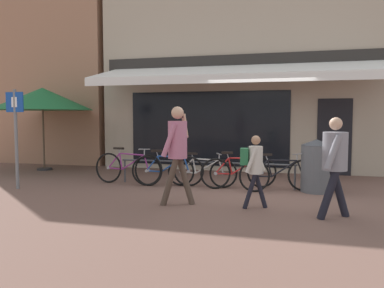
% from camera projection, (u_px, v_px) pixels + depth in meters
% --- Properties ---
extents(ground_plane, '(160.00, 160.00, 0.00)m').
position_uv_depth(ground_plane, '(255.00, 192.00, 8.03)').
color(ground_plane, brown).
extents(shop_front, '(8.67, 4.89, 6.00)m').
position_uv_depth(shop_front, '(246.00, 74.00, 12.19)').
color(shop_front, tan).
rests_on(shop_front, ground_plane).
extents(neighbour_building, '(5.29, 4.00, 7.38)m').
position_uv_depth(neighbour_building, '(62.00, 63.00, 14.46)').
color(neighbour_building, '#9E7056').
rests_on(neighbour_building, ground_plane).
extents(bike_rack_rail, '(4.13, 0.04, 0.57)m').
position_uv_depth(bike_rack_rail, '(205.00, 165.00, 8.66)').
color(bike_rack_rail, '#47494F').
rests_on(bike_rack_rail, ground_plane).
extents(bicycle_purple, '(1.82, 0.52, 0.88)m').
position_uv_depth(bicycle_purple, '(128.00, 168.00, 8.89)').
color(bicycle_purple, black).
rests_on(bicycle_purple, ground_plane).
extents(bicycle_blue, '(1.67, 0.52, 0.84)m').
position_uv_depth(bicycle_blue, '(167.00, 170.00, 8.63)').
color(bicycle_blue, black).
rests_on(bicycle_blue, ground_plane).
extents(bicycle_silver, '(1.64, 0.52, 0.81)m').
position_uv_depth(bicycle_silver, '(202.00, 171.00, 8.60)').
color(bicycle_silver, black).
rests_on(bicycle_silver, ground_plane).
extents(bicycle_red, '(1.65, 0.78, 0.83)m').
position_uv_depth(bicycle_red, '(239.00, 172.00, 8.37)').
color(bicycle_red, black).
rests_on(bicycle_red, ground_plane).
extents(bicycle_black, '(1.69, 0.81, 0.84)m').
position_uv_depth(bicycle_black, '(279.00, 174.00, 8.04)').
color(bicycle_black, black).
rests_on(bicycle_black, ground_plane).
extents(pedestrian_adult, '(0.60, 0.59, 1.80)m').
position_uv_depth(pedestrian_adult, '(178.00, 144.00, 6.75)').
color(pedestrian_adult, '#47382D').
rests_on(pedestrian_adult, ground_plane).
extents(pedestrian_child, '(0.48, 0.42, 1.29)m').
position_uv_depth(pedestrian_child, '(254.00, 162.00, 6.52)').
color(pedestrian_child, black).
rests_on(pedestrian_child, ground_plane).
extents(pedestrian_second_adult, '(0.54, 0.67, 1.61)m').
position_uv_depth(pedestrian_second_adult, '(335.00, 157.00, 5.88)').
color(pedestrian_second_adult, black).
rests_on(pedestrian_second_adult, ground_plane).
extents(litter_bin, '(0.63, 0.63, 1.13)m').
position_uv_depth(litter_bin, '(316.00, 166.00, 7.95)').
color(litter_bin, '#515459').
rests_on(litter_bin, ground_plane).
extents(parking_sign, '(0.44, 0.07, 2.21)m').
position_uv_depth(parking_sign, '(16.00, 128.00, 8.25)').
color(parking_sign, slate).
rests_on(parking_sign, ground_plane).
extents(cafe_parasol, '(2.94, 2.94, 2.47)m').
position_uv_depth(cafe_parasol, '(42.00, 99.00, 11.14)').
color(cafe_parasol, '#4C3D2D').
rests_on(cafe_parasol, ground_plane).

